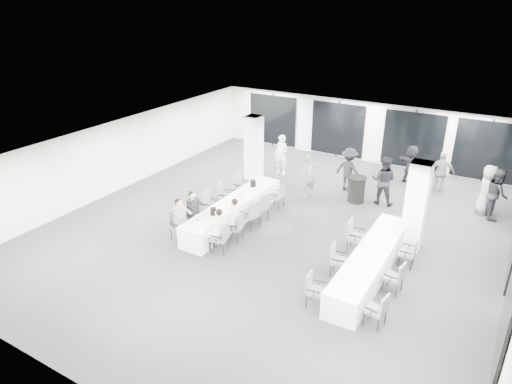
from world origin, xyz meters
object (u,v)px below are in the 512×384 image
chair_main_left_near (178,223)px  standing_guest_f (411,162)px  chair_side_left_near (313,288)px  chair_side_left_far (354,234)px  ice_bucket_near (213,211)px  banquet_table_side (371,263)px  chair_side_right_near (379,309)px  cocktail_table (357,189)px  chair_main_left_fourth (224,194)px  standing_guest_b (384,177)px  chair_main_right_near (222,236)px  chair_main_right_far (279,195)px  chair_side_left_mid (337,258)px  standing_guest_d (442,170)px  standing_guest_c (349,167)px  standing_guest_g (281,152)px  chair_main_left_mid (209,203)px  chair_main_right_mid (252,213)px  banquet_table_main (234,211)px  chair_side_right_far (410,251)px  standing_guest_e (488,186)px  ice_bucket_far (253,183)px  chair_main_right_second (237,225)px  chair_main_left_far (240,184)px  chair_main_right_fourth (262,206)px  chair_main_left_second (191,216)px  chair_side_right_mid (397,276)px  standing_guest_h (497,191)px

chair_main_left_near → standing_guest_f: size_ratio=0.54×
chair_main_left_near → chair_side_left_near: chair_main_left_near is taller
chair_side_left_far → ice_bucket_near: size_ratio=4.48×
banquet_table_side → chair_side_right_near: size_ratio=5.59×
cocktail_table → chair_main_left_fourth: size_ratio=0.98×
standing_guest_b → chair_main_right_near: bearing=57.3°
chair_main_right_far → chair_side_left_mid: chair_side_left_mid is taller
chair_main_right_near → standing_guest_d: 9.53m
standing_guest_c → standing_guest_g: 3.16m
chair_main_left_mid → standing_guest_b: size_ratio=0.48×
chair_main_right_near → chair_main_right_mid: size_ratio=0.99×
chair_main_right_near → chair_side_left_mid: (3.44, 0.62, -0.03)m
chair_side_left_mid → chair_side_left_far: 1.46m
banquet_table_main → standing_guest_g: (-0.69, 4.84, 0.61)m
banquet_table_side → chair_main_left_mid: size_ratio=4.88×
chair_side_left_far → chair_side_right_near: 3.47m
chair_side_right_far → standing_guest_e: bearing=-18.9°
chair_side_right_near → standing_guest_c: size_ratio=0.45×
banquet_table_main → chair_main_right_near: chair_main_right_near is taller
cocktail_table → chair_main_left_fourth: 5.00m
standing_guest_e → ice_bucket_far: standing_guest_e is taller
chair_side_right_far → ice_bucket_near: size_ratio=3.88×
chair_main_right_second → chair_side_left_mid: (3.44, -0.22, -0.00)m
chair_main_left_far → chair_main_right_far: size_ratio=1.16×
chair_side_right_far → chair_side_left_mid: bearing=127.6°
chair_main_right_fourth → chair_main_right_far: size_ratio=1.17×
chair_side_left_far → standing_guest_b: bearing=179.9°
chair_main_left_second → standing_guest_g: standing_guest_g is taller
chair_side_left_mid → ice_bucket_far: bearing=-129.8°
standing_guest_g → ice_bucket_far: size_ratio=8.00×
chair_main_left_second → chair_main_left_mid: size_ratio=0.92×
chair_main_right_near → chair_main_right_mid: chair_main_right_mid is taller
standing_guest_d → chair_main_left_mid: bearing=30.1°
chair_main_right_far → ice_bucket_near: (-0.82, -2.94, 0.36)m
chair_side_right_mid → ice_bucket_near: (-5.92, 0.12, 0.36)m
banquet_table_side → standing_guest_g: bearing=135.5°
banquet_table_side → chair_main_left_fourth: size_ratio=4.97×
chair_main_right_mid → standing_guest_b: 5.27m
chair_main_left_mid → chair_side_right_near: bearing=68.8°
chair_side_right_far → chair_main_left_mid: bearing=90.6°
cocktail_table → chair_main_right_second: cocktail_table is taller
chair_side_right_mid → standing_guest_h: bearing=-9.0°
chair_main_left_near → ice_bucket_far: (0.75, 3.42, 0.30)m
chair_main_right_fourth → ice_bucket_near: 1.87m
chair_main_right_near → standing_guest_f: size_ratio=0.53×
chair_main_right_fourth → standing_guest_g: size_ratio=0.52×
chair_side_right_near → chair_side_left_mid: bearing=55.3°
chair_main_left_second → chair_side_left_far: 5.30m
banquet_table_side → chair_side_left_near: (-0.83, -2.06, 0.14)m
chair_main_right_mid → chair_main_right_far: bearing=11.9°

